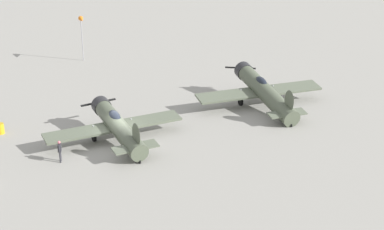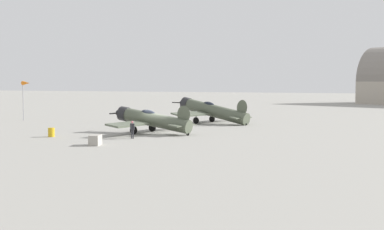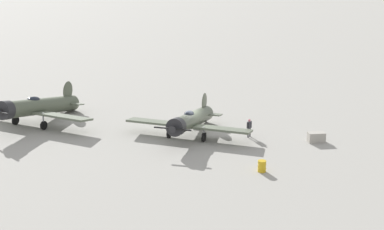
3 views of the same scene
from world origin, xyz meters
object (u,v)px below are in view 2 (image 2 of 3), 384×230
Objects in this scene: fuel_drum at (51,132)px; airplane_foreground at (151,120)px; ground_crew_mechanic at (132,128)px; equipment_crate at (95,140)px; windsock_mast at (26,85)px; airplane_mid_apron at (212,111)px.

airplane_foreground is at bearing 42.63° from fuel_drum.
fuel_drum is at bearing 131.89° from ground_crew_mechanic.
equipment_crate is 0.30× the size of windsock_mast.
ground_crew_mechanic is 27.97m from windsock_mast.
airplane_mid_apron is 19.81m from ground_crew_mechanic.
ground_crew_mechanic is at bearing -30.64° from windsock_mast.
airplane_foreground is at bearing 102.08° from airplane_mid_apron.
ground_crew_mechanic is 1.02× the size of equipment_crate.
ground_crew_mechanic is at bearing 11.38° from fuel_drum.
airplane_foreground is 6.89× the size of ground_crew_mechanic.
airplane_mid_apron is at bearing 68.30° from fuel_drum.
airplane_mid_apron is 14.03× the size of fuel_drum.
fuel_drum is at bearing 52.10° from airplane_foreground.
equipment_crate is 31.09m from windsock_mast.
windsock_mast reaches higher than airplane_mid_apron.
airplane_foreground is 10.93m from equipment_crate.
fuel_drum is at bearing 151.15° from equipment_crate.
windsock_mast is at bearing 89.86° from ground_crew_mechanic.
airplane_mid_apron is at bearing 13.07° from windsock_mast.
airplane_mid_apron is 23.05m from fuel_drum.
fuel_drum reaches higher than equipment_crate.
fuel_drum is 22.80m from windsock_mast.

